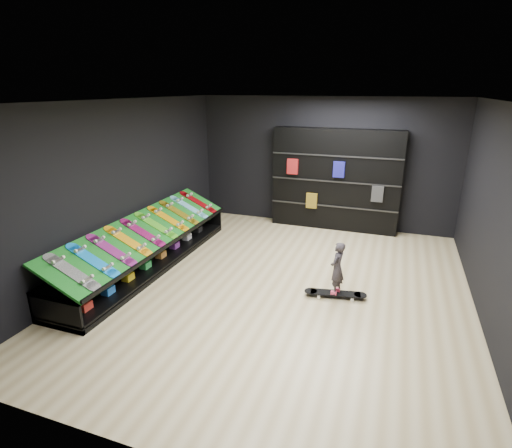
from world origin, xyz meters
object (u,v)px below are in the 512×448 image
(display_rack, at_px, (149,253))
(floor_skateboard, at_px, (335,295))
(back_shelving, at_px, (335,180))
(child, at_px, (336,278))

(display_rack, bearing_deg, floor_skateboard, -0.68)
(back_shelving, bearing_deg, child, -79.83)
(display_rack, relative_size, child, 8.77)
(back_shelving, xyz_separation_m, child, (0.60, -3.36, -0.81))
(display_rack, height_order, child, child)
(child, bearing_deg, back_shelving, -156.13)
(display_rack, xyz_separation_m, child, (3.48, -0.04, 0.10))
(display_rack, distance_m, floor_skateboard, 3.49)
(floor_skateboard, distance_m, child, 0.30)
(child, bearing_deg, display_rack, -76.99)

